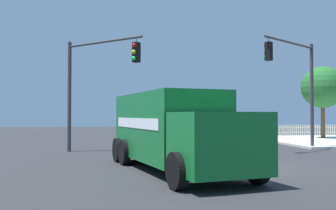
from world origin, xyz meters
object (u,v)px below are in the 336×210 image
shade_tree_near (323,87)px  traffic_light_secondary (298,76)px  traffic_light_primary (91,77)px  delivery_truck (174,130)px

shade_tree_near → traffic_light_secondary: bearing=52.7°
traffic_light_primary → traffic_light_secondary: 11.40m
delivery_truck → traffic_light_primary: bearing=-63.7°
delivery_truck → shade_tree_near: shade_tree_near is taller
delivery_truck → traffic_light_secondary: (-8.12, -6.74, 2.71)m
traffic_light_primary → shade_tree_near: bearing=-154.9°
traffic_light_secondary → shade_tree_near: 10.22m
traffic_light_secondary → shade_tree_near: traffic_light_secondary is taller
traffic_light_primary → shade_tree_near: size_ratio=1.04×
traffic_light_primary → shade_tree_near: 19.42m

